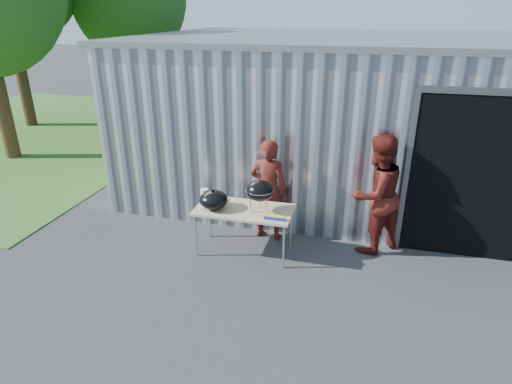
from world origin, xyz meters
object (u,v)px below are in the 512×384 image
(kettle_grill, at_px, (260,185))
(person_cook, at_px, (269,190))
(person_bystander, at_px, (376,195))
(folding_table, at_px, (244,211))

(kettle_grill, xyz_separation_m, person_cook, (0.00, 0.59, -0.32))
(person_bystander, bearing_deg, kettle_grill, -24.20)
(person_bystander, bearing_deg, folding_table, -26.85)
(person_bystander, bearing_deg, person_cook, -43.30)
(kettle_grill, bearing_deg, folding_table, 177.50)
(person_cook, bearing_deg, person_bystander, -174.39)
(folding_table, xyz_separation_m, person_bystander, (1.94, 0.60, 0.24))
(person_cook, bearing_deg, kettle_grill, 94.69)
(kettle_grill, relative_size, person_bystander, 0.49)
(person_cook, bearing_deg, folding_table, 71.61)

